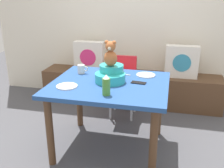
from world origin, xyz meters
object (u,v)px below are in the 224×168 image
object	(u,v)px
dining_table	(110,93)
cell_phone	(139,83)
pillow_floral_right	(182,62)
teddy_bear	(110,54)
coffee_mug	(81,69)
ketchup_bottle	(106,85)
dinner_plate_far	(67,86)
pillow_floral_left	(89,56)
book_stack	(128,70)
infant_seat_teal	(110,75)
dinner_plate_near	(146,75)
highchair	(123,78)

from	to	relation	value
dining_table	cell_phone	distance (m)	0.30
pillow_floral_right	teddy_bear	size ratio (longest dim) A/B	1.76
dining_table	teddy_bear	xyz separation A→B (m)	(-0.00, 0.04, 0.39)
coffee_mug	ketchup_bottle	bearing A→B (deg)	-52.20
dinner_plate_far	dining_table	bearing A→B (deg)	29.75
pillow_floral_left	book_stack	distance (m)	0.60
book_stack	ketchup_bottle	world-z (taller)	ketchup_bottle
book_stack	teddy_bear	bearing A→B (deg)	-88.61
book_stack	cell_phone	bearing A→B (deg)	-75.39
infant_seat_teal	coffee_mug	size ratio (longest dim) A/B	2.75
dining_table	infant_seat_teal	xyz separation A→B (m)	(-0.00, 0.04, 0.18)
book_stack	dining_table	distance (m)	1.25
ketchup_bottle	dinner_plate_near	distance (m)	0.68
book_stack	dinner_plate_far	world-z (taller)	dinner_plate_far
pillow_floral_left	dinner_plate_near	size ratio (longest dim) A/B	2.20
highchair	infant_seat_teal	world-z (taller)	infant_seat_teal
pillow_floral_left	dining_table	size ratio (longest dim) A/B	0.39
pillow_floral_right	highchair	distance (m)	0.85
dining_table	teddy_bear	bearing A→B (deg)	92.20
teddy_bear	highchair	bearing A→B (deg)	90.82
dinner_plate_near	dinner_plate_far	xyz separation A→B (m)	(-0.69, -0.51, 0.00)
highchair	teddy_bear	world-z (taller)	teddy_bear
ketchup_bottle	teddy_bear	bearing A→B (deg)	97.79
dining_table	infant_seat_teal	distance (m)	0.18
pillow_floral_right	coffee_mug	size ratio (longest dim) A/B	3.67
ketchup_bottle	cell_phone	bearing A→B (deg)	57.55
pillow_floral_left	highchair	xyz separation A→B (m)	(0.60, -0.42, -0.16)
dinner_plate_far	dinner_plate_near	bearing A→B (deg)	36.82
infant_seat_teal	coffee_mug	bearing A→B (deg)	153.19
highchair	pillow_floral_left	bearing A→B (deg)	145.10
highchair	coffee_mug	distance (m)	0.73
pillow_floral_left	dining_table	xyz separation A→B (m)	(0.61, -1.22, -0.05)
pillow_floral_right	dining_table	xyz separation A→B (m)	(-0.71, -1.22, -0.05)
highchair	dinner_plate_near	xyz separation A→B (m)	(0.33, -0.50, 0.22)
dining_table	cell_phone	world-z (taller)	cell_phone
cell_phone	coffee_mug	bearing A→B (deg)	81.79
dining_table	dinner_plate_near	bearing A→B (deg)	43.50
book_stack	dinner_plate_near	distance (m)	1.03
pillow_floral_right	cell_phone	bearing A→B (deg)	-110.49
teddy_bear	ketchup_bottle	bearing A→B (deg)	-82.21
infant_seat_teal	teddy_bear	distance (m)	0.21
book_stack	highchair	xyz separation A→B (m)	(0.02, -0.44, 0.01)
ketchup_bottle	cell_phone	size ratio (longest dim) A/B	1.28
dining_table	coffee_mug	bearing A→B (deg)	148.79
infant_seat_teal	cell_phone	distance (m)	0.29
pillow_floral_left	coffee_mug	xyz separation A→B (m)	(0.24, -0.99, 0.11)
highchair	dinner_plate_far	world-z (taller)	highchair
pillow_floral_right	ketchup_bottle	distance (m)	1.68
pillow_floral_left	infant_seat_teal	distance (m)	1.33
pillow_floral_right	book_stack	distance (m)	0.77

